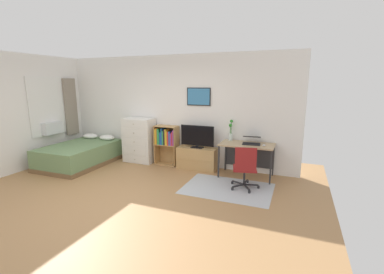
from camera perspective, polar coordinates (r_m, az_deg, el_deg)
ground_plane at (r=5.02m, az=-16.39°, el=-12.76°), size 7.20×7.20×0.00m
wall_back_with_posters at (r=6.68m, az=-4.02°, el=5.73°), size 6.12×0.09×2.70m
wall_left_with_window at (r=7.05m, az=-35.78°, el=3.79°), size 0.27×4.92×2.70m
area_rug at (r=5.32m, az=7.64°, el=-10.89°), size 1.70×1.20×0.01m
bed at (r=7.28m, az=-22.82°, el=-3.38°), size 1.33×1.96×0.65m
dresser at (r=7.00m, az=-11.33°, el=-0.69°), size 0.79×0.46×1.14m
bookshelf at (r=6.65m, az=-5.57°, el=-0.77°), size 0.58×0.30×0.99m
tv_stand at (r=6.36m, az=1.16°, el=-4.57°), size 0.95×0.41×0.52m
television at (r=6.22m, az=1.11°, el=0.04°), size 0.82×0.16×0.53m
desk at (r=5.93m, az=11.85°, el=-2.53°), size 1.15×0.63×0.74m
office_chair at (r=5.18m, az=11.34°, el=-6.31°), size 0.58×0.57×0.86m
laptop at (r=5.87m, az=12.71°, el=-0.75°), size 0.42×0.44×0.17m
computer_mouse at (r=5.71m, az=15.23°, el=-1.73°), size 0.06×0.10×0.03m
bamboo_vase at (r=6.09m, az=8.33°, el=1.25°), size 0.09×0.10×0.48m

